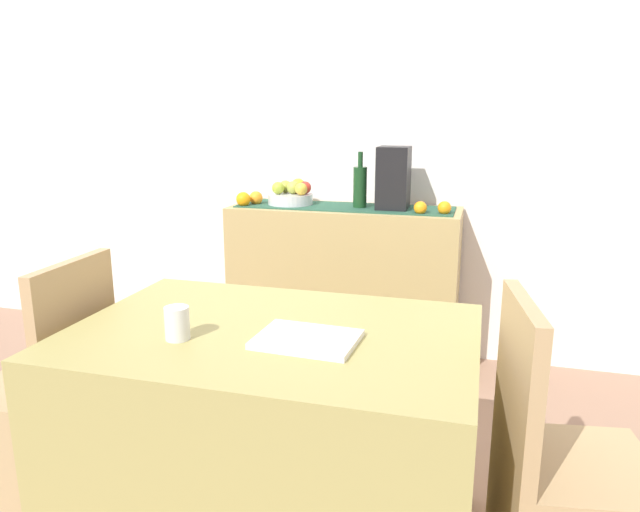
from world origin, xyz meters
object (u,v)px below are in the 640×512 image
Objects in this scene: sideboard_console at (344,286)px; coffee_maker at (393,178)px; dining_table at (275,441)px; open_book at (307,339)px; wine_bottle at (360,186)px; fruit_bowl at (290,199)px; chair_near_window at (47,431)px; coffee_cup at (177,323)px.

coffee_maker is at bearing 0.00° from sideboard_console.
dining_table is 4.28× the size of open_book.
wine_bottle is at bearing -180.00° from coffee_maker.
sideboard_console is 0.56m from wine_bottle.
fruit_bowl reaches higher than dining_table.
open_book is 0.31× the size of chair_near_window.
chair_near_window is at bearing 179.98° from dining_table.
sideboard_console reaches higher than dining_table.
chair_near_window reaches higher than coffee_cup.
coffee_cup is at bearing -82.84° from fruit_bowl.
coffee_cup is (-0.18, -1.62, -0.20)m from wine_bottle.
fruit_bowl is 1.64m from dining_table.
open_book is at bearing 11.70° from coffee_cup.
coffee_maker is (0.56, 0.00, 0.13)m from fruit_bowl.
chair_near_window is (-0.43, -1.48, -0.65)m from fruit_bowl.
sideboard_console reaches higher than coffee_cup.
coffee_cup is at bearing -165.28° from open_book.
dining_table is 0.87m from chair_near_window.
coffee_cup is 0.83m from chair_near_window.
dining_table is (0.05, -1.48, -0.62)m from wine_bottle.
fruit_bowl is at bearing 106.44° from dining_table.
chair_near_window reaches higher than sideboard_console.
coffee_cup is (-0.36, -1.62, -0.25)m from coffee_maker.
fruit_bowl is 1.64m from coffee_cup.
coffee_cup is (-0.36, -0.07, 0.04)m from open_book.
open_book is (0.00, -1.55, -0.29)m from coffee_maker.
coffee_maker is at bearing 93.12° from open_book.
wine_bottle is at bearing 91.91° from dining_table.
chair_near_window is at bearing 167.11° from coffee_cup.
wine_bottle is 1.06× the size of open_book.
sideboard_console is at bearing 0.00° from fruit_bowl.
coffee_maker reaches higher than open_book.
dining_table is at bearing 31.75° from coffee_cup.
coffee_maker reaches higher than dining_table.
fruit_bowl reaches higher than sideboard_console.
chair_near_window is (-0.81, -1.48, -0.73)m from wine_bottle.
sideboard_console reaches higher than open_book.
open_book is at bearing -80.43° from sideboard_console.
coffee_cup is at bearing -12.89° from chair_near_window.
open_book is at bearing -4.00° from chair_near_window.
dining_table is 1.33× the size of chair_near_window.
chair_near_window is at bearing -123.78° from coffee_maker.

